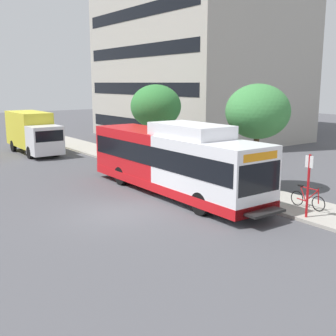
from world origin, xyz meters
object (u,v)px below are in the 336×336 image
(box_truck_background, at_px, (33,132))
(street_tree_mid_block, at_px, (156,106))
(street_tree_near_stop, at_px, (258,112))
(transit_bus, at_px, (173,161))
(bus_stop_sign_pole, at_px, (308,181))
(bicycle_parked, at_px, (308,199))

(box_truck_background, bearing_deg, street_tree_mid_block, -60.42)
(street_tree_near_stop, distance_m, street_tree_mid_block, 9.07)
(transit_bus, height_order, street_tree_near_stop, street_tree_near_stop)
(transit_bus, height_order, box_truck_background, transit_bus)
(street_tree_near_stop, xyz_separation_m, street_tree_mid_block, (-0.04, 9.07, -0.13))
(street_tree_near_stop, relative_size, street_tree_mid_block, 1.01)
(street_tree_mid_block, bearing_deg, bus_stop_sign_pole, -98.09)
(bus_stop_sign_pole, bearing_deg, box_truck_background, 98.34)
(box_truck_background, bearing_deg, bicycle_parked, -78.67)
(street_tree_near_stop, height_order, street_tree_mid_block, street_tree_near_stop)
(transit_bus, bearing_deg, bicycle_parked, -62.82)
(street_tree_near_stop, distance_m, box_truck_background, 19.40)
(transit_bus, relative_size, box_truck_background, 1.75)
(transit_bus, distance_m, bicycle_parked, 6.65)
(transit_bus, distance_m, box_truck_background, 16.64)
(bicycle_parked, xyz_separation_m, box_truck_background, (-4.49, 22.40, 1.18))
(bus_stop_sign_pole, relative_size, street_tree_mid_block, 0.49)
(bus_stop_sign_pole, relative_size, box_truck_background, 0.37)
(street_tree_mid_block, bearing_deg, bicycle_parked, -93.77)
(bus_stop_sign_pole, bearing_deg, bicycle_parked, 34.50)
(box_truck_background, bearing_deg, street_tree_near_stop, -73.75)
(street_tree_near_stop, bearing_deg, bicycle_parked, -102.96)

